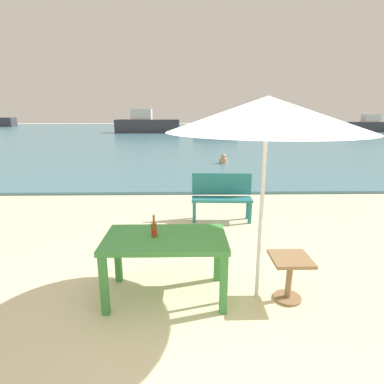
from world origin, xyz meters
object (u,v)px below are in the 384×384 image
at_px(side_table_wood, 290,272).
at_px(boat_tanker, 214,131).
at_px(bench_teal_center, 222,194).
at_px(swimmer_person, 223,159).
at_px(beer_bottle_amber, 154,229).
at_px(boat_sailboat, 147,124).
at_px(boat_barge, 373,126).
at_px(patio_umbrella, 267,114).
at_px(picnic_table_green, 166,245).

height_order(side_table_wood, boat_tanker, boat_tanker).
distance_m(bench_teal_center, swimmer_person, 6.69).
xyz_separation_m(beer_bottle_amber, bench_teal_center, (1.08, 2.66, -0.31)).
xyz_separation_m(swimmer_person, boat_sailboat, (-5.59, 19.68, 0.69)).
bearing_deg(boat_barge, patio_umbrella, -122.84).
bearing_deg(boat_sailboat, patio_umbrella, -80.45).
bearing_deg(boat_barge, picnic_table_green, -124.30).
bearing_deg(boat_barge, boat_tanker, -159.48).
distance_m(patio_umbrella, boat_barge, 35.85).
distance_m(swimmer_person, boat_sailboat, 20.47).
height_order(swimmer_person, boat_sailboat, boat_sailboat).
bearing_deg(bench_teal_center, beer_bottle_amber, -112.12).
bearing_deg(picnic_table_green, beer_bottle_amber, 178.17).
relative_size(swimmer_person, boat_sailboat, 0.06).
height_order(swimmer_person, boat_barge, boat_barge).
bearing_deg(patio_umbrella, swimmer_person, 85.65).
xyz_separation_m(swimmer_person, boat_tanker, (0.89, 14.09, 0.33)).
relative_size(patio_umbrella, side_table_wood, 4.26).
bearing_deg(beer_bottle_amber, side_table_wood, -4.01).
relative_size(side_table_wood, bench_teal_center, 0.44).
height_order(picnic_table_green, swimmer_person, picnic_table_green).
bearing_deg(side_table_wood, boat_sailboat, 100.21).
distance_m(picnic_table_green, swimmer_person, 9.47).
bearing_deg(boat_tanker, side_table_wood, -93.03).
xyz_separation_m(beer_bottle_amber, patio_umbrella, (1.20, -0.05, 1.26)).
bearing_deg(bench_teal_center, picnic_table_green, -109.72).
height_order(beer_bottle_amber, boat_barge, boat_barge).
relative_size(side_table_wood, swimmer_person, 1.32).
xyz_separation_m(boat_tanker, boat_sailboat, (-6.48, 5.59, 0.36)).
bearing_deg(picnic_table_green, boat_tanker, 83.47).
height_order(beer_bottle_amber, patio_umbrella, patio_umbrella).
xyz_separation_m(beer_bottle_amber, swimmer_person, (1.91, 9.29, -0.61)).
height_order(beer_bottle_amber, boat_tanker, boat_tanker).
xyz_separation_m(boat_sailboat, boat_barge, (24.31, 1.08, -0.19)).
distance_m(patio_umbrella, bench_teal_center, 3.14).
height_order(picnic_table_green, bench_teal_center, bench_teal_center).
bearing_deg(boat_barge, side_table_wood, -122.31).
distance_m(picnic_table_green, boat_sailboat, 29.22).
height_order(patio_umbrella, boat_barge, patio_umbrella).
height_order(bench_teal_center, boat_tanker, boat_tanker).
xyz_separation_m(patio_umbrella, bench_teal_center, (-0.12, 2.71, -1.58)).
bearing_deg(swimmer_person, boat_barge, 47.96).
distance_m(swimmer_person, boat_barge, 27.95).
height_order(bench_teal_center, swimmer_person, bench_teal_center).
xyz_separation_m(bench_teal_center, swimmer_person, (0.83, 6.63, -0.30)).
relative_size(patio_umbrella, boat_sailboat, 0.35).
bearing_deg(beer_bottle_amber, swimmer_person, 78.36).
relative_size(picnic_table_green, side_table_wood, 2.59).
relative_size(patio_umbrella, boat_barge, 0.45).
height_order(picnic_table_green, boat_barge, boat_barge).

